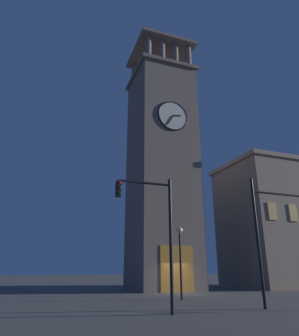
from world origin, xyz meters
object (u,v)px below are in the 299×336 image
object	(u,v)px
clocktower	(162,167)
street_lamp	(180,248)
traffic_signal_mid	(275,222)
traffic_signal_near	(155,221)

from	to	relation	value
clocktower	street_lamp	bearing A→B (deg)	74.63
traffic_signal_mid	street_lamp	bearing A→B (deg)	-61.22
clocktower	street_lamp	xyz separation A→B (m)	(2.70, 9.81, -9.32)
street_lamp	traffic_signal_near	bearing A→B (deg)	55.49
traffic_signal_near	traffic_signal_mid	xyz separation A→B (m)	(-7.38, -0.24, 0.36)
traffic_signal_mid	street_lamp	xyz separation A→B (m)	(3.20, -5.83, -1.11)
clocktower	traffic_signal_mid	xyz separation A→B (m)	(-0.51, 15.64, -8.21)
traffic_signal_near	street_lamp	size ratio (longest dim) A/B	1.31
clocktower	traffic_signal_mid	world-z (taller)	clocktower
traffic_signal_near	traffic_signal_mid	size ratio (longest dim) A/B	0.91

